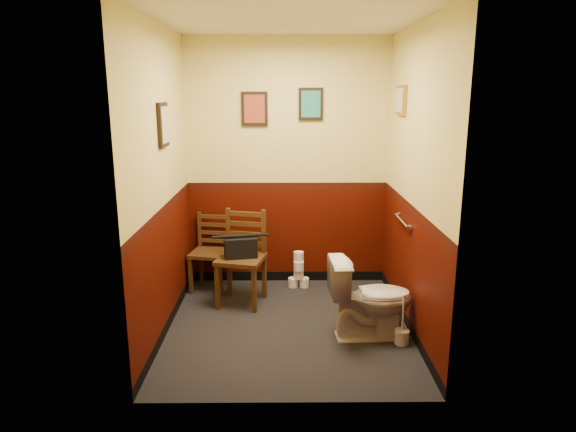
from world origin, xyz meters
name	(u,v)px	position (x,y,z in m)	size (l,w,h in m)	color
floor	(288,326)	(0.00, 0.00, 0.00)	(2.20, 2.40, 0.00)	black
ceiling	(288,19)	(0.00, 0.00, 2.70)	(2.20, 2.40, 0.00)	silver
wall_back	(287,165)	(0.00, 1.20, 1.35)	(2.20, 2.70, 0.00)	#380902
wall_front	(290,216)	(0.00, -1.20, 1.35)	(2.20, 2.70, 0.00)	#380902
wall_left	(162,184)	(-1.10, 0.00, 1.35)	(2.40, 2.70, 0.00)	#380902
wall_right	(414,184)	(1.10, 0.00, 1.35)	(2.40, 2.70, 0.00)	#380902
grab_bar	(402,221)	(1.07, 0.25, 0.95)	(0.05, 0.56, 0.06)	silver
framed_print_back_a	(254,109)	(-0.35, 1.18, 1.95)	(0.28, 0.04, 0.36)	black
framed_print_back_b	(311,104)	(0.25, 1.18, 2.00)	(0.26, 0.04, 0.34)	black
framed_print_left	(163,125)	(-1.08, 0.10, 1.85)	(0.04, 0.30, 0.38)	black
framed_print_right	(401,100)	(1.08, 0.60, 2.05)	(0.04, 0.34, 0.28)	olive
toilet	(370,299)	(0.72, -0.20, 0.36)	(0.41, 0.73, 0.72)	white
toilet_brush	(402,336)	(0.98, -0.34, 0.07)	(0.13, 0.13, 0.45)	silver
chair_left	(211,252)	(-0.84, 0.98, 0.42)	(0.45, 0.45, 0.83)	#422914
chair_right	(242,258)	(-0.47, 0.59, 0.48)	(0.53, 0.53, 0.95)	#422914
handbag	(241,247)	(-0.48, 0.55, 0.60)	(0.35, 0.22, 0.24)	black
tp_stack	(299,272)	(0.12, 1.00, 0.17)	(0.23, 0.14, 0.41)	silver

